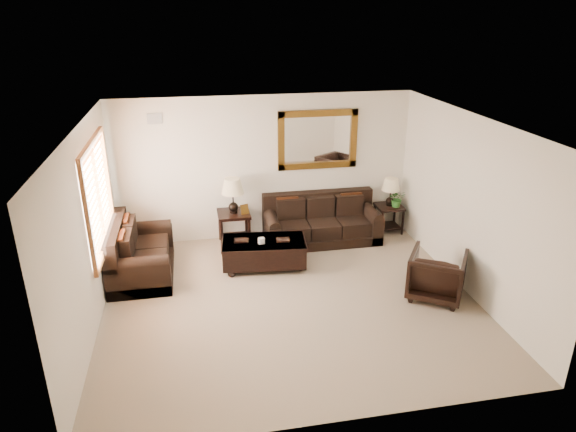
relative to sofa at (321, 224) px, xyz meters
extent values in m
cube|color=gray|center=(-1.00, -2.08, -0.32)|extent=(5.50, 5.00, 0.01)
cube|color=white|center=(-1.00, -2.08, 2.38)|extent=(5.50, 5.00, 0.01)
cube|color=#EFE5CD|center=(-1.00, 0.42, 1.03)|extent=(5.50, 0.01, 2.70)
cube|color=#EFE5CD|center=(-1.00, -4.58, 1.03)|extent=(5.50, 0.01, 2.70)
cube|color=#EFE5CD|center=(-3.75, -2.08, 1.03)|extent=(0.01, 5.00, 2.70)
cube|color=#EFE5CD|center=(1.75, -2.08, 1.03)|extent=(0.01, 5.00, 2.70)
cube|color=white|center=(-3.73, -1.18, 1.23)|extent=(0.01, 1.80, 1.50)
cube|color=brown|center=(-3.70, -1.18, 2.02)|extent=(0.06, 1.96, 0.08)
cube|color=brown|center=(-3.70, -1.18, 0.44)|extent=(0.06, 1.96, 0.08)
cube|color=brown|center=(-3.70, -2.12, 1.23)|extent=(0.06, 0.08, 1.50)
cube|color=brown|center=(-3.70, -0.24, 1.23)|extent=(0.06, 0.08, 1.50)
cube|color=brown|center=(-3.70, -1.18, 1.23)|extent=(0.05, 0.05, 1.50)
cube|color=#47260E|center=(0.00, 0.39, 1.53)|extent=(1.50, 0.06, 1.10)
cube|color=white|center=(0.00, 0.40, 1.53)|extent=(1.26, 0.01, 0.86)
cube|color=#999999|center=(-2.90, 0.40, 2.03)|extent=(0.25, 0.02, 0.18)
cube|color=black|center=(0.00, -0.06, -0.23)|extent=(2.13, 0.92, 0.17)
cube|color=black|center=(0.00, 0.29, 0.34)|extent=(2.13, 0.21, 0.44)
cube|color=black|center=(-0.57, -0.08, -0.01)|extent=(0.55, 0.75, 0.26)
cube|color=black|center=(0.00, -0.08, -0.01)|extent=(0.55, 0.75, 0.26)
cube|color=black|center=(0.57, -0.08, -0.01)|extent=(0.55, 0.75, 0.26)
cube|color=black|center=(-0.96, -0.06, -0.06)|extent=(0.21, 0.92, 0.51)
cylinder|color=black|center=(-0.96, -0.06, 0.20)|extent=(0.21, 0.90, 0.21)
cube|color=black|center=(0.96, -0.06, -0.06)|extent=(0.21, 0.92, 0.51)
cylinder|color=black|center=(0.96, -0.06, 0.20)|extent=(0.21, 0.90, 0.21)
cube|color=#5B240C|center=(-0.62, 0.12, 0.33)|extent=(0.41, 0.18, 0.42)
cube|color=#5B240C|center=(0.62, 0.12, 0.33)|extent=(0.41, 0.18, 0.42)
cube|color=black|center=(-3.24, -0.79, -0.22)|extent=(0.98, 1.64, 0.18)
cube|color=black|center=(-3.61, -0.79, 0.38)|extent=(0.23, 1.64, 0.46)
cube|color=black|center=(-3.22, -1.09, 0.01)|extent=(0.80, 0.57, 0.28)
cube|color=black|center=(-3.22, -0.50, 0.01)|extent=(0.80, 0.57, 0.28)
cube|color=black|center=(-3.24, -1.50, -0.04)|extent=(0.98, 0.23, 0.54)
cylinder|color=black|center=(-3.24, -1.50, 0.23)|extent=(0.96, 0.23, 0.23)
cube|color=black|center=(-3.24, -0.09, -0.04)|extent=(0.98, 0.23, 0.54)
cylinder|color=black|center=(-3.24, -0.09, 0.23)|extent=(0.96, 0.23, 0.23)
cube|color=#5B240C|center=(-3.42, -1.14, 0.37)|extent=(0.19, 0.43, 0.44)
cube|color=#5B240C|center=(-3.42, -0.44, 0.37)|extent=(0.19, 0.43, 0.44)
cube|color=black|center=(-1.63, 0.09, 0.30)|extent=(0.59, 0.59, 0.05)
cube|color=black|center=(-1.63, 0.09, -0.19)|extent=(0.50, 0.50, 0.03)
cylinder|color=black|center=(-1.88, -0.16, -0.02)|extent=(0.05, 0.05, 0.59)
cylinder|color=black|center=(-1.38, -0.16, -0.02)|extent=(0.05, 0.05, 0.59)
cylinder|color=black|center=(-1.88, 0.34, -0.02)|extent=(0.05, 0.05, 0.59)
cylinder|color=black|center=(-1.38, 0.34, -0.02)|extent=(0.05, 0.05, 0.59)
sphere|color=black|center=(-1.63, 0.09, 0.43)|extent=(0.18, 0.18, 0.18)
cylinder|color=black|center=(-1.63, 0.09, 0.62)|extent=(0.03, 0.03, 0.38)
cone|color=beige|center=(-1.63, 0.09, 0.84)|extent=(0.41, 0.41, 0.28)
cube|color=#47260E|center=(-1.44, -0.02, 0.41)|extent=(0.16, 0.11, 0.18)
cube|color=black|center=(1.40, 0.13, 0.20)|extent=(0.50, 0.50, 0.05)
cube|color=black|center=(1.40, 0.13, -0.21)|extent=(0.42, 0.42, 0.03)
cylinder|color=black|center=(1.19, -0.08, -0.07)|extent=(0.05, 0.05, 0.50)
cylinder|color=black|center=(1.62, -0.08, -0.07)|extent=(0.05, 0.05, 0.50)
cylinder|color=black|center=(1.19, 0.34, -0.07)|extent=(0.05, 0.05, 0.50)
cylinder|color=black|center=(1.62, 0.34, -0.07)|extent=(0.05, 0.05, 0.50)
sphere|color=black|center=(1.40, 0.13, 0.32)|extent=(0.15, 0.15, 0.15)
cylinder|color=black|center=(1.40, 0.13, 0.48)|extent=(0.02, 0.02, 0.33)
cone|color=beige|center=(1.40, 0.13, 0.66)|extent=(0.34, 0.34, 0.24)
sphere|color=black|center=(-1.81, -1.15, -0.27)|extent=(0.13, 0.13, 0.13)
sphere|color=black|center=(-0.64, -1.15, -0.27)|extent=(0.13, 0.13, 0.13)
sphere|color=black|center=(-1.81, -0.62, -0.27)|extent=(0.13, 0.13, 0.13)
sphere|color=black|center=(-0.64, -0.62, -0.27)|extent=(0.13, 0.13, 0.13)
cube|color=black|center=(-1.22, -0.89, -0.03)|extent=(1.45, 0.88, 0.39)
cube|color=black|center=(-1.22, -0.89, 0.14)|extent=(1.48, 0.90, 0.04)
cube|color=black|center=(-1.59, -0.83, 0.18)|extent=(0.25, 0.18, 0.03)
cube|color=black|center=(-0.91, -0.94, 0.17)|extent=(0.23, 0.17, 0.03)
cube|color=white|center=(-1.28, -0.99, 0.21)|extent=(0.10, 0.08, 0.11)
imported|color=black|center=(1.20, -2.36, 0.09)|extent=(1.06, 1.05, 0.81)
imported|color=#265D20|center=(1.51, 0.04, 0.36)|extent=(0.37, 0.40, 0.26)
camera|label=1|loc=(-2.30, -8.66, 3.79)|focal=32.00mm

